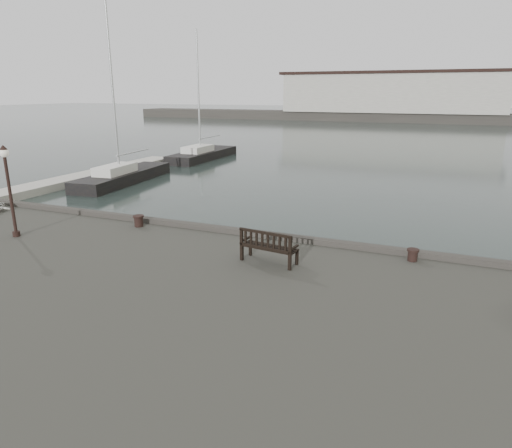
{
  "coord_description": "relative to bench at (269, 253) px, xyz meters",
  "views": [
    {
      "loc": [
        4.57,
        -13.96,
        6.34
      ],
      "look_at": [
        -1.04,
        -0.5,
        2.1
      ],
      "focal_mm": 32.0,
      "sensor_mm": 36.0,
      "label": 1
    }
  ],
  "objects": [
    {
      "name": "yacht_c",
      "position": [
        -17.0,
        14.89,
        -1.62
      ],
      "size": [
        3.23,
        9.87,
        13.03
      ],
      "rotation": [
        0.0,
        0.0,
        0.09
      ],
      "color": "black",
      "rests_on": "ground"
    },
    {
      "name": "bollard_right",
      "position": [
        3.85,
        1.76,
        -0.13
      ],
      "size": [
        0.44,
        0.44,
        0.36
      ],
      "primitive_type": "cylinder",
      "rotation": [
        0.0,
        0.0,
        0.35
      ],
      "color": "black",
      "rests_on": "quay"
    },
    {
      "name": "ground",
      "position": [
        -0.13,
        2.36,
        -1.87
      ],
      "size": [
        400.0,
        400.0,
        0.0
      ],
      "primitive_type": "plane",
      "color": "black",
      "rests_on": "ground"
    },
    {
      "name": "pontoon",
      "position": [
        -20.13,
        12.36,
        -1.62
      ],
      "size": [
        2.0,
        24.0,
        0.5
      ],
      "primitive_type": "cube",
      "color": "#B6B3A9",
      "rests_on": "ground"
    },
    {
      "name": "bench",
      "position": [
        0.0,
        0.0,
        0.0
      ],
      "size": [
        1.74,
        0.79,
        0.96
      ],
      "rotation": [
        0.0,
        0.0,
        -0.13
      ],
      "color": "black",
      "rests_on": "quay"
    },
    {
      "name": "breakwater",
      "position": [
        -4.69,
        94.36,
        2.43
      ],
      "size": [
        140.0,
        9.5,
        12.2
      ],
      "color": "#383530",
      "rests_on": "ground"
    },
    {
      "name": "lamp_post",
      "position": [
        -8.91,
        -0.98,
        1.69
      ],
      "size": [
        0.31,
        0.31,
        3.12
      ],
      "rotation": [
        0.0,
        0.0,
        0.21
      ],
      "color": "black",
      "rests_on": "quay"
    },
    {
      "name": "yacht_d",
      "position": [
        -17.5,
        27.6,
        -1.64
      ],
      "size": [
        2.74,
        9.92,
        12.4
      ],
      "rotation": [
        0.0,
        0.0,
        0.01
      ],
      "color": "black",
      "rests_on": "ground"
    },
    {
      "name": "bollard_left",
      "position": [
        -5.75,
        1.62,
        -0.1
      ],
      "size": [
        0.53,
        0.53,
        0.42
      ],
      "primitive_type": "cylinder",
      "rotation": [
        0.0,
        0.0,
        0.41
      ],
      "color": "black",
      "rests_on": "quay"
    }
  ]
}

